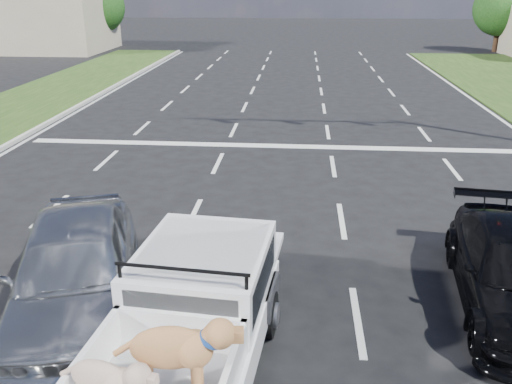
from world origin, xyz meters
TOP-DOWN VIEW (x-y plane):
  - ground at (0.00, 0.00)m, footprint 160.00×160.00m
  - road_markings at (0.00, 6.56)m, footprint 17.75×60.00m
  - building_left at (-20.00, 36.00)m, footprint 10.00×8.00m
  - tree_far_b at (-24.00, 38.00)m, footprint 4.20×4.20m
  - tree_far_c at (-16.00, 38.00)m, footprint 4.20×4.20m
  - tree_far_d at (16.00, 38.00)m, footprint 4.20×4.20m
  - pickup_truck at (-0.68, -1.92)m, footprint 2.32×5.25m
  - silver_sedan at (-2.84, -0.16)m, footprint 3.33×5.29m

SIDE VIEW (x-z plane):
  - ground at x=0.00m, z-range 0.00..0.00m
  - road_markings at x=0.00m, z-range 0.00..0.01m
  - silver_sedan at x=-2.84m, z-range 0.00..1.68m
  - pickup_truck at x=-0.68m, z-range -0.05..1.86m
  - building_left at x=-20.00m, z-range 0.00..4.40m
  - tree_far_b at x=-24.00m, z-range 0.59..5.99m
  - tree_far_c at x=-16.00m, z-range 0.59..5.99m
  - tree_far_d at x=16.00m, z-range 0.59..5.99m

